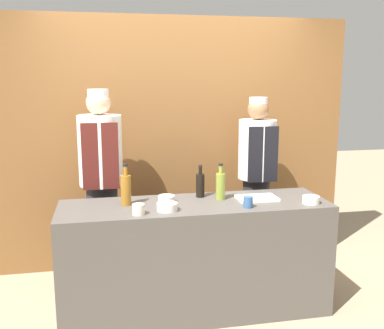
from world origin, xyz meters
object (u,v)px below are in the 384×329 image
Objects in this scene: sauce_bowl_brown at (166,199)px; bottle_oil at (220,185)px; bottle_amber at (126,189)px; cup_blue at (248,202)px; chef_left at (102,183)px; cup_cream at (138,209)px; sauce_bowl_white at (167,206)px; sauce_bowl_purple at (311,199)px; cutting_board at (257,198)px; chef_right at (256,180)px; bottle_soy at (200,184)px.

bottle_oil reaches higher than sauce_bowl_brown.
cup_blue is (0.88, -0.24, -0.08)m from bottle_amber.
chef_left reaches higher than sauce_bowl_brown.
sauce_bowl_white is at bearing 14.43° from cup_cream.
chef_left reaches higher than bottle_amber.
cup_blue is at bearing -178.67° from sauce_bowl_purple.
chef_left is (-0.25, 0.80, 0.02)m from cup_cream.
cup_blue is (-0.14, -0.20, 0.03)m from cutting_board.
sauce_bowl_white is at bearing -96.45° from sauce_bowl_brown.
chef_right is at bearing 38.47° from sauce_bowl_white.
sauce_bowl_white is at bearing 178.76° from sauce_bowl_purple.
sauce_bowl_white reaches higher than cutting_board.
chef_left is (-0.18, 0.54, -0.07)m from bottle_amber.
sauce_bowl_purple is at bearing -77.55° from chef_right.
cup_blue is at bearing -36.28° from chef_left.
bottle_oil is at bearing 167.60° from cutting_board.
sauce_bowl_purple is 0.41× the size of bottle_amber.
chef_left is at bearing 151.68° from bottle_soy.
bottle_soy reaches higher than cup_cream.
sauce_bowl_brown is at bearing -178.51° from bottle_oil.
cup_blue reaches higher than sauce_bowl_brown.
sauce_bowl_brown is at bearing 48.57° from cup_cream.
sauce_bowl_brown is at bearing -158.90° from bottle_soy.
bottle_amber reaches higher than bottle_oil.
sauce_bowl_white is 0.09× the size of chef_right.
cup_blue is at bearing -113.42° from chef_right.
bottle_soy is (-0.14, 0.10, -0.01)m from bottle_oil.
chef_right reaches higher than sauce_bowl_purple.
bottle_amber is 0.28m from cup_cream.
sauce_bowl_purple is 0.50× the size of bottle_soy.
sauce_bowl_brown is at bearing 83.55° from sauce_bowl_white.
sauce_bowl_brown is 0.44× the size of bottle_oil.
cup_cream is (-0.67, -0.28, -0.07)m from bottle_oil.
chef_right is at bearing 23.82° from bottle_amber.
sauce_bowl_white is 0.57× the size of bottle_soy.
cup_cream is at bearing -74.80° from bottle_amber.
chef_left is at bearing 143.72° from cup_blue.
sauce_bowl_white is 0.47× the size of bottle_amber.
sauce_bowl_purple is 0.70m from bottle_oil.
chef_left is 1.40m from chef_right.
bottle_soy is (0.29, 0.11, 0.07)m from sauce_bowl_brown.
bottle_amber is at bearing -178.94° from sauce_bowl_brown.
sauce_bowl_white is 0.46m from bottle_soy.
bottle_soy reaches higher than sauce_bowl_purple.
sauce_bowl_purple is at bearing -26.07° from chef_left.
cup_blue is 0.97× the size of cup_cream.
sauce_bowl_purple is 1.41m from bottle_amber.
cup_cream is (-0.95, -0.22, 0.03)m from cutting_board.
chef_right is at bearing 47.30° from bottle_oil.
sauce_bowl_brown is at bearing 175.94° from cutting_board.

